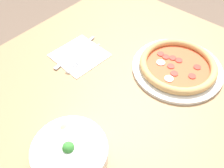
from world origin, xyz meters
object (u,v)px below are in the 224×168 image
at_px(bowl, 70,152).
at_px(fork, 85,57).
at_px(pizza, 178,66).
at_px(knife, 77,51).

relative_size(bowl, fork, 1.04).
height_order(pizza, bowl, bowl).
distance_m(pizza, fork, 0.34).
xyz_separation_m(pizza, bowl, (0.04, 0.48, 0.01)).
height_order(bowl, fork, bowl).
bearing_deg(pizza, bowl, 85.15).
relative_size(pizza, knife, 1.43).
xyz_separation_m(pizza, fork, (0.29, 0.17, -0.01)).
bearing_deg(fork, knife, -104.20).
height_order(pizza, knife, pizza).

